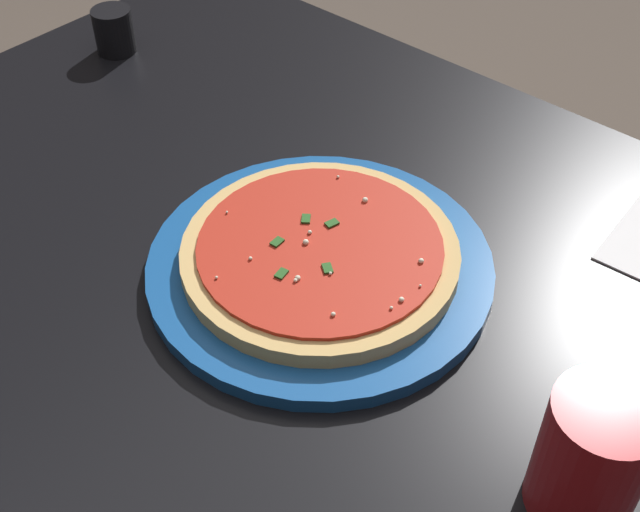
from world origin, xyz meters
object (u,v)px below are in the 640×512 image
at_px(serving_plate, 320,266).
at_px(cup_small_sauce, 114,31).
at_px(cup_tall_drink, 592,457).
at_px(pizza, 320,252).

height_order(serving_plate, cup_small_sauce, cup_small_sauce).
relative_size(cup_tall_drink, cup_small_sauce, 1.93).
bearing_deg(serving_plate, cup_small_sauce, -16.01).
relative_size(serving_plate, cup_tall_drink, 2.93).
distance_m(serving_plate, cup_small_sauce, 0.48).
bearing_deg(serving_plate, cup_tall_drink, 169.51).
bearing_deg(cup_small_sauce, serving_plate, 163.99).
xyz_separation_m(serving_plate, pizza, (-0.00, 0.00, 0.02)).
xyz_separation_m(pizza, cup_small_sauce, (0.46, -0.13, 0.00)).
distance_m(serving_plate, pizza, 0.02).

